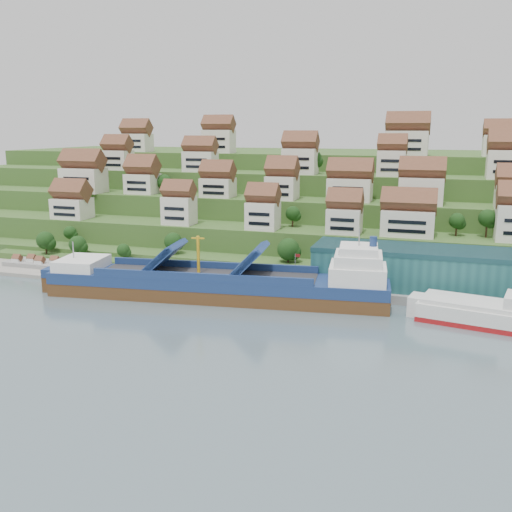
% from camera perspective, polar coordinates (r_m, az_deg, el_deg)
% --- Properties ---
extents(ground, '(300.00, 300.00, 0.00)m').
position_cam_1_polar(ground, '(139.71, -4.32, -4.22)').
color(ground, slate).
rests_on(ground, ground).
extents(quay, '(180.00, 14.00, 2.20)m').
position_cam_1_polar(quay, '(147.40, 5.13, -2.89)').
color(quay, gray).
rests_on(quay, ground).
extents(pebble_beach, '(45.00, 20.00, 1.00)m').
position_cam_1_polar(pebble_beach, '(178.50, -20.33, -1.09)').
color(pebble_beach, gray).
rests_on(pebble_beach, ground).
extents(hillside, '(260.00, 128.00, 31.00)m').
position_cam_1_polar(hillside, '(234.72, 5.23, 5.31)').
color(hillside, '#2D4C1E').
rests_on(hillside, ground).
extents(hillside_village, '(154.84, 61.05, 28.84)m').
position_cam_1_polar(hillside_village, '(190.36, 3.40, 7.71)').
color(hillside_village, silver).
rests_on(hillside_village, ground).
extents(hillside_trees, '(131.78, 61.84, 29.36)m').
position_cam_1_polar(hillside_trees, '(179.89, -1.16, 5.04)').
color(hillside_trees, '#1B4015').
rests_on(hillside_trees, ground).
extents(warehouse, '(60.00, 15.00, 10.00)m').
position_cam_1_polar(warehouse, '(144.52, 17.82, -1.28)').
color(warehouse, '#215A5B').
rests_on(warehouse, quay).
extents(flagpole, '(1.28, 0.16, 8.00)m').
position_cam_1_polar(flagpole, '(141.65, 3.98, -1.09)').
color(flagpole, gray).
rests_on(flagpole, quay).
extents(beach_huts, '(14.40, 3.70, 2.20)m').
position_cam_1_polar(beach_huts, '(178.43, -21.12, -0.63)').
color(beach_huts, white).
rests_on(beach_huts, pebble_beach).
extents(cargo_ship, '(83.28, 22.59, 18.32)m').
position_cam_1_polar(cargo_ship, '(137.96, -3.12, -2.93)').
color(cargo_ship, '#513218').
rests_on(cargo_ship, ground).
extents(second_ship, '(29.07, 15.24, 8.02)m').
position_cam_1_polar(second_ship, '(129.54, 22.35, -5.42)').
color(second_ship, maroon).
rests_on(second_ship, ground).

